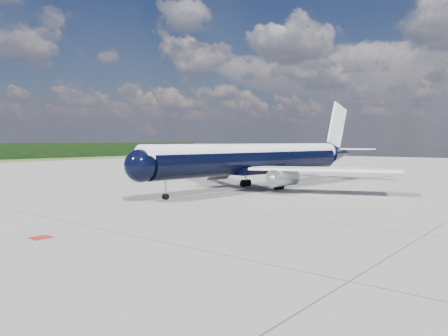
% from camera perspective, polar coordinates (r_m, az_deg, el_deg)
% --- Properties ---
extents(ground, '(320.00, 320.00, 0.00)m').
position_cam_1_polar(ground, '(69.85, 4.52, -2.73)').
color(ground, gray).
rests_on(ground, ground).
extents(taxiway_centerline, '(0.16, 160.00, 0.01)m').
position_cam_1_polar(taxiway_centerline, '(65.81, 2.05, -3.10)').
color(taxiway_centerline, yellow).
rests_on(taxiway_centerline, ground).
extents(red_marking, '(1.60, 1.60, 0.01)m').
position_cam_1_polar(red_marking, '(37.56, -22.80, -8.38)').
color(red_marking, maroon).
rests_on(red_marking, ground).
extents(main_airliner, '(43.59, 53.29, 15.39)m').
position_cam_1_polar(main_airliner, '(70.54, 4.89, 1.22)').
color(main_airliner, black).
rests_on(main_airliner, ground).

